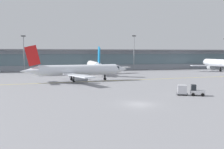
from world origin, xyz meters
TOP-DOWN VIEW (x-y plane):
  - ground_plane at (0.00, 0.00)m, footprint 400.00×400.00m
  - taxiway_centreline_stripe at (-5.30, 32.38)m, footprint 109.73×8.45m
  - terminal_concourse at (0.00, 81.92)m, footprint 220.11×11.00m
  - gate_airplane_1 at (3.50, 58.74)m, footprint 28.82×30.99m
  - gate_airplane_2 at (61.31, 58.12)m, footprint 31.48×33.81m
  - taxiing_regional_jet at (-5.69, 34.35)m, footprint 30.79×28.55m
  - baggage_tug at (13.34, 4.68)m, footprint 2.95×2.48m
  - cargo_dolly_lead at (11.02, 5.84)m, footprint 2.59×2.37m
  - apron_light_mast_1 at (-23.50, 72.65)m, footprint 1.80×0.36m
  - apron_light_mast_2 at (24.76, 72.85)m, footprint 1.80×0.36m
  - apron_light_mast_3 at (74.73, 74.22)m, footprint 1.80×0.36m

SIDE VIEW (x-z plane):
  - ground_plane at x=0.00m, z-range 0.00..0.00m
  - taxiway_centreline_stripe at x=-5.30m, z-range 0.00..0.01m
  - baggage_tug at x=13.34m, z-range -0.16..1.94m
  - cargo_dolly_lead at x=11.02m, z-range 0.08..2.02m
  - taxiing_regional_jet at x=-5.69m, z-range -2.04..8.15m
  - gate_airplane_1 at x=3.50m, z-range -2.06..8.22m
  - gate_airplane_2 at x=61.31m, z-range -2.24..8.97m
  - terminal_concourse at x=0.00m, z-range 0.12..9.72m
  - apron_light_mast_1 at x=-23.50m, z-range 0.69..15.89m
  - apron_light_mast_3 at x=74.73m, z-range 0.69..16.11m
  - apron_light_mast_2 at x=24.76m, z-range 0.70..16.73m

